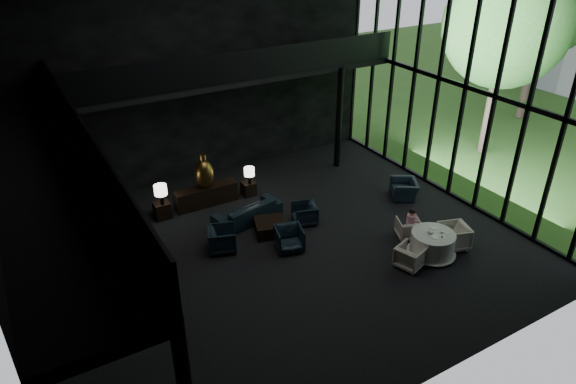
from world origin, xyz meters
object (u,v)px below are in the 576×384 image
side_table_left (162,210)px  sofa (247,207)px  lounge_armchair_south (289,237)px  dining_chair_north (408,228)px  table_lamp_left (161,191)px  window_armchair (404,187)px  child (412,218)px  table_lamp_right (249,172)px  dining_chair_east (454,234)px  dining_table (432,246)px  side_table_right (249,188)px  bronze_urn (204,173)px  console (206,196)px  coffee_table (270,227)px  dining_chair_west (410,256)px  lounge_armchair_east (305,213)px  lounge_armchair_west (222,237)px

side_table_left → sofa: bearing=-34.8°
lounge_armchair_south → dining_chair_north: 3.80m
side_table_left → table_lamp_left: 0.80m
side_table_left → window_armchair: bearing=-20.9°
child → table_lamp_right: bearing=-58.6°
sofa → dining_chair_east: 6.55m
dining_table → side_table_right: bearing=116.4°
bronze_urn → window_armchair: 7.08m
console → lounge_armchair_south: size_ratio=2.52×
coffee_table → console: bearing=111.2°
coffee_table → dining_chair_west: 4.45m
dining_table → table_lamp_right: bearing=116.8°
table_lamp_left → sofa: table_lamp_left is taller
sofa → coffee_table: 1.11m
dining_chair_east → dining_chair_west: dining_chair_east is taller
side_table_left → table_lamp_left: table_lamp_left is taller
console → child: (4.66, -5.23, 0.41)m
dining_chair_west → child: size_ratio=1.13×
lounge_armchair_east → window_armchair: (4.00, -0.32, 0.03)m
console → coffee_table: 2.93m
bronze_urn → table_lamp_right: (1.60, -0.21, -0.27)m
sofa → dining_table: size_ratio=1.78×
window_armchair → dining_chair_west: size_ratio=1.30×
sofa → dining_chair_west: bearing=111.9°
lounge_armchair_west → child: child is taller
sofa → dining_table: 5.95m
lounge_armchair_west → dining_chair_east: 7.01m
lounge_armchair_east → dining_chair_east: 4.69m
table_lamp_left → dining_chair_east: (7.08, -6.05, -0.61)m
lounge_armchair_east → window_armchair: size_ratio=0.82×
table_lamp_left → side_table_left: bearing=90.0°
console → side_table_left: console is taller
bronze_urn → dining_table: size_ratio=0.85×
lounge_armchair_east → child: (2.34, -2.47, 0.39)m
side_table_right → dining_chair_north: 5.90m
sofa → lounge_armchair_east: bearing=135.5°
table_lamp_right → lounge_armchair_south: bearing=-97.6°
lounge_armchair_east → table_lamp_left: bearing=-106.9°
lounge_armchair_south → child: bearing=-6.4°
bronze_urn → child: (4.66, -5.23, -0.47)m
window_armchair → dining_chair_north: size_ratio=1.47×
coffee_table → child: child is taller
dining_chair_east → child: (-0.82, 1.00, 0.30)m
side_table_right → lounge_armchair_south: bearing=-97.3°
dining_chair_west → lounge_armchair_south: bearing=27.9°
console → window_armchair: window_armchair is taller
side_table_right → console: bearing=176.6°
lounge_armchair_west → dining_table: (5.28, -3.38, -0.12)m
table_lamp_left → table_lamp_right: (3.20, -0.03, -0.11)m
coffee_table → dining_chair_east: 5.65m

